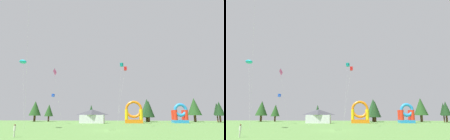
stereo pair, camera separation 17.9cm
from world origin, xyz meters
TOP-DOWN VIEW (x-y plane):
  - ground_plane at (0.00, 0.00)m, footprint 120.00×120.00m
  - kite_blue_box at (-19.35, 24.77)m, footprint 0.80×3.56m
  - kite_red_box at (3.18, 9.25)m, footprint 2.46×0.67m
  - kite_teal_box at (2.19, 21.56)m, footprint 1.78×3.85m
  - kite_cyan_parafoil at (-18.52, 2.64)m, footprint 5.09×5.63m
  - kite_pink_diamond at (-13.79, 8.81)m, footprint 2.45×2.13m
  - person_near_camera at (-11.09, -11.98)m, footprint 0.32×0.32m
  - inflatable_blue_arch at (5.94, 31.86)m, footprint 5.87×3.75m
  - inflatable_yellow_castle at (21.61, 33.91)m, footprint 4.78×4.53m
  - festival_tent at (-7.81, 30.76)m, footprint 7.86×4.01m
  - tree_row_0 at (-33.50, 44.77)m, footprint 4.76×4.76m
  - tree_row_1 at (-28.00, 45.51)m, footprint 3.55×3.55m
  - tree_row_2 at (-9.81, 40.93)m, footprint 2.45×2.45m
  - tree_row_3 at (11.78, 45.10)m, footprint 5.79×5.79m
  - tree_row_4 at (12.27, 43.52)m, footprint 4.56×4.56m
  - tree_row_5 at (30.25, 45.18)m, footprint 5.37×5.37m
  - tree_row_6 at (37.56, 40.24)m, footprint 3.61×3.61m
  - tree_row_7 at (38.31, 44.06)m, footprint 2.62×2.62m

SIDE VIEW (x-z plane):
  - ground_plane at x=0.00m, z-range 0.00..0.00m
  - person_near_camera at x=-11.09m, z-range 0.15..1.78m
  - festival_tent at x=-7.81m, z-range 0.00..4.48m
  - inflatable_yellow_castle at x=21.61m, z-range -0.82..5.73m
  - inflatable_blue_arch at x=5.94m, z-range -1.02..6.29m
  - tree_row_2 at x=-9.81m, z-range 1.06..7.48m
  - tree_row_1 at x=-28.00m, z-range 1.00..7.86m
  - tree_row_7 at x=38.31m, z-range 1.25..8.51m
  - tree_row_4 at x=12.27m, z-range 0.87..8.91m
  - tree_row_6 at x=37.56m, z-range 1.15..8.65m
  - tree_row_0 at x=-33.50m, z-range 1.13..9.36m
  - tree_row_3 at x=11.78m, z-range 0.83..9.73m
  - tree_row_5 at x=30.25m, z-range 1.21..10.40m
  - kite_blue_box at x=-19.35m, z-range 4.10..13.22m
  - kite_pink_diamond at x=-13.79m, z-range 5.97..19.26m
  - kite_red_box at x=3.18m, z-range 6.48..20.38m
  - kite_cyan_parafoil at x=-18.52m, z-range 6.50..21.00m
  - kite_teal_box at x=2.19m, z-range 8.43..26.36m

